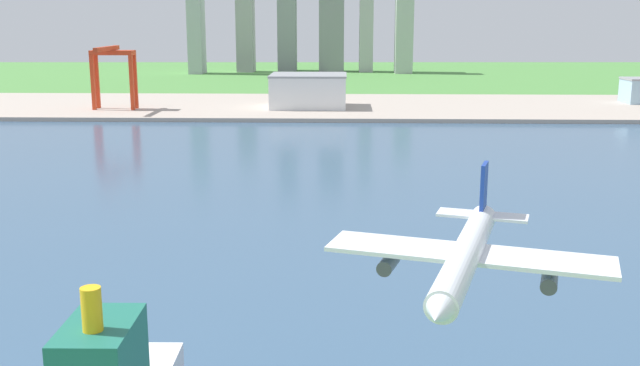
% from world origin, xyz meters
% --- Properties ---
extents(ground_plane, '(2400.00, 2400.00, 0.00)m').
position_xyz_m(ground_plane, '(0.00, 300.00, 0.00)').
color(ground_plane, '#4B873E').
extents(water_bay, '(840.00, 360.00, 0.15)m').
position_xyz_m(water_bay, '(0.00, 240.00, 0.07)').
color(water_bay, '#385675').
rests_on(water_bay, ground).
extents(industrial_pier, '(840.00, 140.00, 2.50)m').
position_xyz_m(industrial_pier, '(0.00, 490.00, 1.25)').
color(industrial_pier, '#AB9E90').
rests_on(industrial_pier, ground).
extents(airplane_landing, '(32.51, 36.63, 10.64)m').
position_xyz_m(airplane_landing, '(13.00, 82.72, 32.39)').
color(airplane_landing, white).
extents(port_crane_red, '(26.53, 43.00, 38.98)m').
position_xyz_m(port_crane_red, '(-143.10, 459.14, 30.87)').
color(port_crane_red, red).
rests_on(port_crane_red, industrial_pier).
extents(warehouse_main, '(48.19, 42.08, 20.92)m').
position_xyz_m(warehouse_main, '(-22.87, 476.02, 12.98)').
color(warehouse_main, white).
rests_on(warehouse_main, industrial_pier).
extents(distant_skyline, '(238.64, 74.67, 147.41)m').
position_xyz_m(distant_skyline, '(-45.35, 830.69, 63.93)').
color(distant_skyline, '#A4A9AE').
rests_on(distant_skyline, ground).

